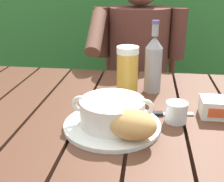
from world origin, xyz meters
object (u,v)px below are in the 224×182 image
(butter_tub, at_px, (218,108))
(table_knife, at_px, (162,114))
(chair_near_diner, at_px, (138,92))
(serving_plate, at_px, (112,125))
(beer_bottle, at_px, (153,63))
(person_eating, at_px, (137,65))
(beer_glass, at_px, (127,71))
(bread_roll, at_px, (132,124))
(water_glass_small, at_px, (176,112))
(soup_bowl, at_px, (112,111))

(butter_tub, relative_size, table_knife, 0.65)
(chair_near_diner, bearing_deg, table_knife, -83.26)
(serving_plate, relative_size, beer_bottle, 1.06)
(chair_near_diner, xyz_separation_m, person_eating, (-0.00, -0.20, 0.23))
(person_eating, relative_size, table_knife, 7.54)
(butter_tub, height_order, table_knife, butter_tub)
(beer_glass, relative_size, table_knife, 1.08)
(serving_plate, bearing_deg, beer_bottle, 68.99)
(bread_roll, bearing_deg, chair_near_diner, 91.10)
(water_glass_small, bearing_deg, table_knife, 136.65)
(chair_near_diner, xyz_separation_m, bread_roll, (0.02, -1.04, 0.33))
(table_knife, bearing_deg, soup_bowl, -146.55)
(beer_bottle, bearing_deg, chair_near_diner, 96.13)
(bread_roll, height_order, butter_tub, bread_roll)
(person_eating, relative_size, water_glass_small, 19.02)
(serving_plate, bearing_deg, person_eating, 87.24)
(beer_bottle, relative_size, table_knife, 1.60)
(water_glass_small, bearing_deg, chair_near_diner, 98.90)
(water_glass_small, bearing_deg, bread_roll, -133.92)
(person_eating, xyz_separation_m, soup_bowl, (-0.04, -0.77, 0.09))
(person_eating, height_order, beer_glass, person_eating)
(chair_near_diner, relative_size, bread_roll, 6.81)
(person_eating, bearing_deg, chair_near_diner, 89.18)
(water_glass_small, relative_size, butter_tub, 0.61)
(serving_plate, relative_size, soup_bowl, 1.19)
(water_glass_small, bearing_deg, butter_tub, 22.25)
(beer_bottle, bearing_deg, person_eating, 98.98)
(bread_roll, relative_size, beer_bottle, 0.56)
(person_eating, distance_m, soup_bowl, 0.78)
(table_knife, bearing_deg, butter_tub, 5.46)
(chair_near_diner, bearing_deg, soup_bowl, -92.36)
(soup_bowl, distance_m, water_glass_small, 0.19)
(butter_tub, bearing_deg, water_glass_small, -157.75)
(soup_bowl, xyz_separation_m, water_glass_small, (0.18, 0.06, -0.02))
(soup_bowl, bearing_deg, table_knife, 33.45)
(beer_glass, xyz_separation_m, beer_bottle, (0.09, 0.04, 0.02))
(beer_bottle, bearing_deg, table_knife, -81.20)
(serving_plate, bearing_deg, soup_bowl, 0.00)
(beer_bottle, bearing_deg, bread_roll, -98.24)
(serving_plate, bearing_deg, butter_tub, 19.49)
(soup_bowl, height_order, beer_bottle, beer_bottle)
(person_eating, relative_size, serving_plate, 4.46)
(table_knife, bearing_deg, beer_glass, 128.07)
(water_glass_small, height_order, butter_tub, water_glass_small)
(person_eating, bearing_deg, water_glass_small, -78.46)
(beer_glass, xyz_separation_m, water_glass_small, (0.16, -0.19, -0.06))
(bread_roll, relative_size, butter_tub, 1.36)
(beer_bottle, bearing_deg, water_glass_small, -73.42)
(serving_plate, bearing_deg, chair_near_diner, 87.64)
(water_glass_small, bearing_deg, beer_bottle, 106.58)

